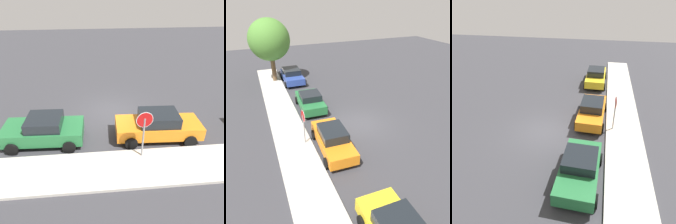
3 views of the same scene
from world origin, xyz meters
The scene contains 7 objects.
ground_plane centered at (0.00, 0.00, 0.00)m, with size 60.00×60.00×0.00m, color #38383D.
sidewalk_curb centered at (0.00, 5.11, 0.07)m, with size 32.00×2.29×0.14m, color beige.
stop_sign centered at (-1.00, 4.39, 1.70)m, with size 0.75×0.08×2.48m.
parked_car_orange centered at (-2.13, 2.90, 0.75)m, with size 4.43×2.08×1.50m.
parked_car_green centered at (3.70, 2.72, 0.74)m, with size 4.05×2.17×1.47m.
parked_car_blue centered at (10.70, 2.85, 0.77)m, with size 4.44×2.12×1.51m.
street_tree_near_corner centered at (11.53, 4.64, 4.48)m, with size 4.19×4.19×6.62m.
Camera 2 is at (-12.46, 6.70, 8.61)m, focal length 35.00 mm.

